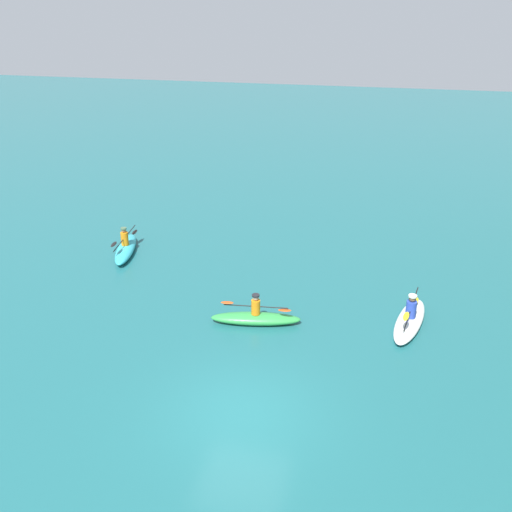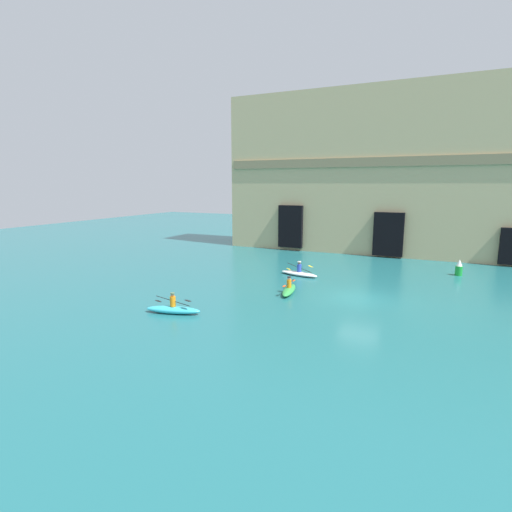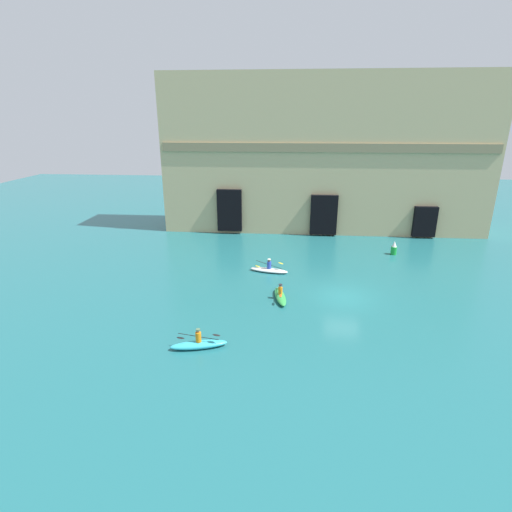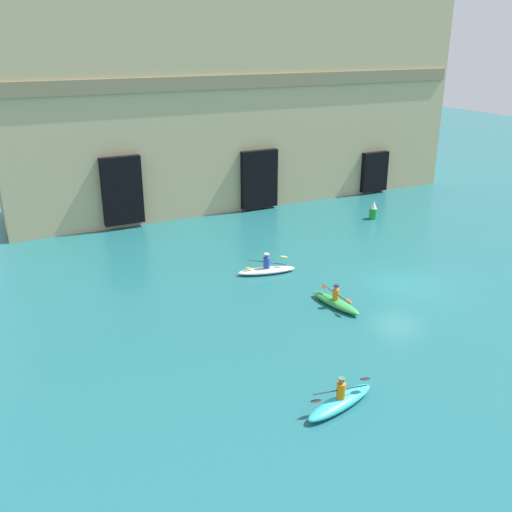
{
  "view_description": "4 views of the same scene",
  "coord_description": "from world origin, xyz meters",
  "views": [
    {
      "loc": [
        11.66,
        3.08,
        10.19
      ],
      "look_at": [
        -6.74,
        -1.16,
        1.47
      ],
      "focal_mm": 40.0,
      "sensor_mm": 36.0,
      "label": 1
    },
    {
      "loc": [
        4.4,
        -24.68,
        7.1
      ],
      "look_at": [
        -7.22,
        -0.04,
        2.18
      ],
      "focal_mm": 28.0,
      "sensor_mm": 36.0,
      "label": 2
    },
    {
      "loc": [
        -4.06,
        -26.32,
        12.17
      ],
      "look_at": [
        -6.42,
        1.48,
        2.41
      ],
      "focal_mm": 28.0,
      "sensor_mm": 36.0,
      "label": 3
    },
    {
      "loc": [
        -18.91,
        -20.96,
        12.1
      ],
      "look_at": [
        -7.16,
        2.55,
        1.93
      ],
      "focal_mm": 40.0,
      "sensor_mm": 36.0,
      "label": 4
    }
  ],
  "objects": [
    {
      "name": "ground_plane",
      "position": [
        0.0,
        0.0,
        0.0
      ],
      "size": [
        120.0,
        120.0,
        0.0
      ],
      "primitive_type": "plane",
      "color": "#1E6066"
    },
    {
      "name": "kayak_cyan",
      "position": [
        -8.86,
        -7.39,
        0.25
      ],
      "size": [
        3.23,
        1.49,
        1.19
      ],
      "rotation": [
        0.0,
        0.0,
        0.25
      ],
      "color": "#33B2C6",
      "rests_on": "ground"
    },
    {
      "name": "kayak_white",
      "position": [
        -5.58,
        4.42,
        0.22
      ],
      "size": [
        3.29,
        1.47,
        1.15
      ],
      "rotation": [
        0.0,
        0.0,
        6.07
      ],
      "color": "white",
      "rests_on": "ground"
    },
    {
      "name": "kayak_green",
      "position": [
        -4.52,
        -0.66,
        0.23
      ],
      "size": [
        1.21,
        3.11,
        1.11
      ],
      "rotation": [
        0.0,
        0.0,
        1.75
      ],
      "color": "green",
      "rests_on": "ground"
    }
  ]
}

